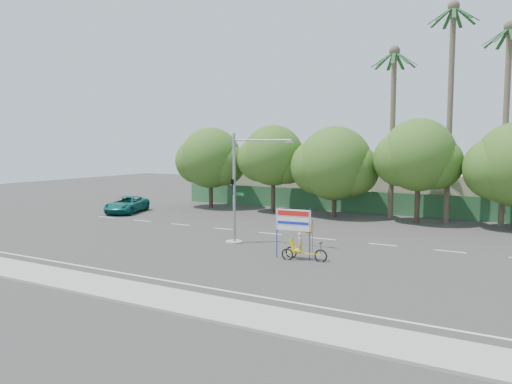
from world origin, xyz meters
The scene contains 15 objects.
ground centered at (0.00, 0.00, 0.00)m, with size 120.00×120.00×0.00m, color #33302D.
sidewalk_near centered at (0.00, -7.50, 0.06)m, with size 50.00×2.40×0.12m, color gray.
fence centered at (0.00, 21.50, 1.00)m, with size 38.00×0.08×2.00m, color #336B3D.
building_left centered at (-10.00, 26.00, 2.00)m, with size 12.00×8.00×4.00m, color beige.
building_right centered at (8.00, 26.00, 1.80)m, with size 14.00×8.00×3.60m, color beige.
tree_far_left centered at (-14.05, 18.00, 4.76)m, with size 7.14×6.00×7.96m.
tree_left centered at (-7.05, 18.00, 5.06)m, with size 6.66×5.60×8.07m.
tree_center centered at (-1.05, 18.00, 4.47)m, with size 7.62×6.40×7.85m.
tree_right centered at (5.95, 18.00, 5.24)m, with size 6.90×5.80×8.36m.
palm_tall centered at (8.00, 19.50, 10.46)m, with size 3.73×3.79×17.45m.
palm_mid centered at (12.00, 19.50, 9.40)m, with size 3.73×3.79×15.45m.
palm_short centered at (3.50, 19.50, 8.86)m, with size 3.73×3.79×14.45m.
traffic_signal centered at (-2.20, 3.98, 2.92)m, with size 4.72×1.10×7.00m.
trike_billboard centered at (3.04, 1.69, 1.17)m, with size 2.95×0.76×2.91m.
pickup_truck centered at (-18.59, 11.00, 0.76)m, with size 2.51×5.44×1.51m, color #0D6156.
Camera 1 is at (14.28, -22.82, 6.31)m, focal length 35.00 mm.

